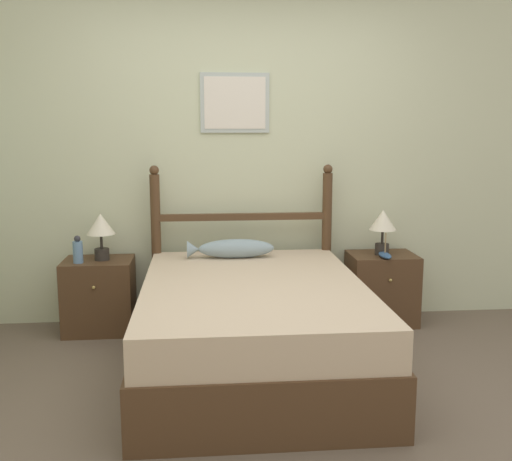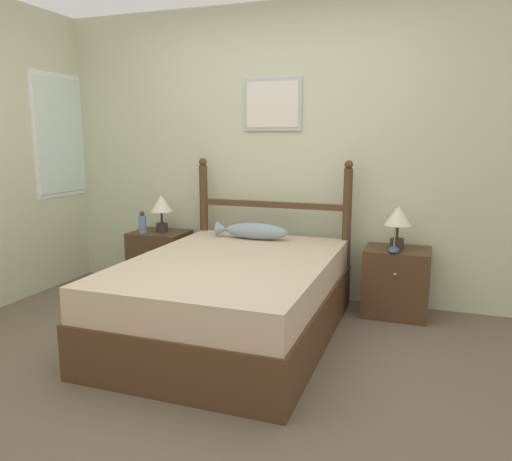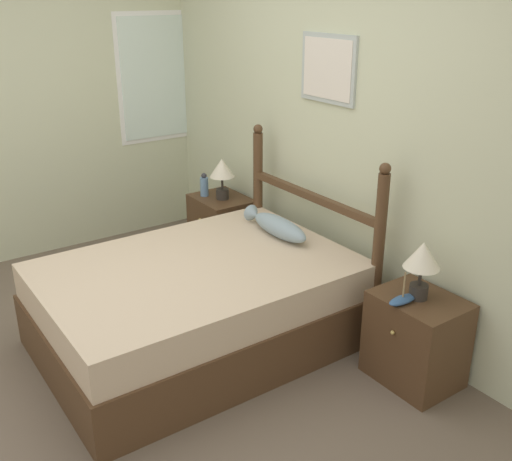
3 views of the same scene
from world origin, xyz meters
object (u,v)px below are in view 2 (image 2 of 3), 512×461
Objects in this scene: nightstand_right at (396,282)px; table_lamp_left at (161,207)px; model_boat at (394,249)px; fish_pillow at (253,231)px; table_lamp_right at (398,219)px; bottle at (142,223)px; nightstand_left at (160,260)px; bed at (231,298)px.

table_lamp_left is (-2.13, -0.00, 0.51)m from nightstand_right.
table_lamp_left is 2.12m from model_boat.
model_boat is (2.11, -0.12, -0.22)m from table_lamp_left.
nightstand_right is 1.24m from fish_pillow.
bottle is (-2.27, -0.08, -0.15)m from table_lamp_right.
nightstand_left and nightstand_right have the same top height.
table_lamp_left reaches higher than model_boat.
model_boat reaches higher than nightstand_left.
bottle reaches higher than bed.
nightstand_right is 1.57× the size of table_lamp_right.
fish_pillow reaches higher than bed.
bed is 9.70× the size of model_boat.
bed is 1.38m from nightstand_right.
table_lamp_right is (1.07, 0.84, 0.50)m from bed.
model_boat is 1.15m from fish_pillow.
table_lamp_left is (0.03, -0.00, 0.51)m from nightstand_left.
table_lamp_right reaches higher than fish_pillow.
table_lamp_right reaches higher than bed.
nightstand_left is 1.07m from fish_pillow.
bottle reaches higher than model_boat.
fish_pillow is at bearing -3.16° from bottle.
bed is 3.57× the size of nightstand_right.
table_lamp_left is 0.98m from fish_pillow.
bed is 5.63× the size of table_lamp_left.
table_lamp_right is (-0.01, -0.01, 0.51)m from nightstand_right.
nightstand_right is at bearing 7.29° from fish_pillow.
table_lamp_left is (-1.05, 0.85, 0.50)m from bed.
table_lamp_right is at bearing 84.53° from model_boat.
model_boat is at bearing 34.54° from bed.
bed is at bearing -141.61° from nightstand_right.
bottle reaches higher than nightstand_right.
bottle is 2.26m from model_boat.
fish_pillow is (-1.17, -0.15, 0.37)m from nightstand_right.
bed is 3.09× the size of fish_pillow.
fish_pillow is (-1.15, -0.02, 0.08)m from model_boat.
table_lamp_left reaches higher than fish_pillow.
table_lamp_right is (2.12, -0.01, 0.00)m from table_lamp_left.
fish_pillow is at bearing -178.91° from model_boat.
model_boat is at bearing 1.09° from fish_pillow.
table_lamp_left reaches higher than nightstand_right.
nightstand_left is 0.51m from table_lamp_left.
bed is at bearing -32.55° from bottle.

